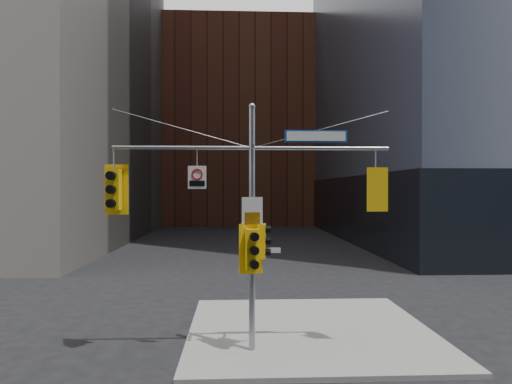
{
  "coord_description": "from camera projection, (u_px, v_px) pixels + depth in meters",
  "views": [
    {
      "loc": [
        -0.48,
        -11.17,
        4.79
      ],
      "look_at": [
        0.11,
        2.0,
        4.73
      ],
      "focal_mm": 32.0,
      "sensor_mm": 36.0,
      "label": 1
    }
  ],
  "objects": [
    {
      "name": "ground",
      "position": [
        255.0,
        384.0,
        11.21
      ],
      "size": [
        160.0,
        160.0,
        0.0
      ],
      "primitive_type": "plane",
      "color": "black",
      "rests_on": "ground"
    },
    {
      "name": "sidewalk_corner",
      "position": [
        309.0,
        330.0,
        15.29
      ],
      "size": [
        8.0,
        8.0,
        0.15
      ],
      "primitive_type": "cube",
      "color": "gray",
      "rests_on": "ground"
    },
    {
      "name": "brick_midrise",
      "position": [
        239.0,
        129.0,
        69.08
      ],
      "size": [
        26.0,
        20.0,
        28.0
      ],
      "primitive_type": "cube",
      "color": "brown",
      "rests_on": "ground"
    },
    {
      "name": "signal_assembly",
      "position": [
        252.0,
        203.0,
        13.18
      ],
      "size": [
        8.0,
        0.8,
        7.3
      ],
      "color": "gray",
      "rests_on": "ground"
    },
    {
      "name": "traffic_light_west_arm",
      "position": [
        114.0,
        189.0,
        13.01
      ],
      "size": [
        0.69,
        0.59,
        1.45
      ],
      "rotation": [
        0.0,
        0.0,
        -0.12
      ],
      "color": "yellow",
      "rests_on": "ground"
    },
    {
      "name": "traffic_light_east_arm",
      "position": [
        376.0,
        189.0,
        13.34
      ],
      "size": [
        0.61,
        0.47,
        1.28
      ],
      "rotation": [
        0.0,
        0.0,
        3.15
      ],
      "color": "yellow",
      "rests_on": "ground"
    },
    {
      "name": "traffic_light_pole_side",
      "position": [
        263.0,
        241.0,
        13.2
      ],
      "size": [
        0.41,
        0.35,
        1.0
      ],
      "rotation": [
        0.0,
        0.0,
        1.42
      ],
      "color": "yellow",
      "rests_on": "ground"
    },
    {
      "name": "traffic_light_pole_front",
      "position": [
        252.0,
        250.0,
        12.92
      ],
      "size": [
        0.68,
        0.62,
        1.44
      ],
      "rotation": [
        0.0,
        0.0,
        0.21
      ],
      "color": "yellow",
      "rests_on": "ground"
    },
    {
      "name": "street_sign_blade",
      "position": [
        316.0,
        136.0,
        13.25
      ],
      "size": [
        1.83,
        0.06,
        0.36
      ],
      "rotation": [
        0.0,
        0.0,
        0.0
      ],
      "color": "#104794",
      "rests_on": "ground"
    },
    {
      "name": "regulatory_sign_arm",
      "position": [
        197.0,
        177.0,
        13.08
      ],
      "size": [
        0.53,
        0.08,
        0.66
      ],
      "rotation": [
        0.0,
        0.0,
        -0.05
      ],
      "color": "silver",
      "rests_on": "ground"
    },
    {
      "name": "regulatory_sign_pole",
      "position": [
        252.0,
        211.0,
        13.06
      ],
      "size": [
        0.6,
        0.04,
        0.78
      ],
      "rotation": [
        0.0,
        0.0,
        0.0
      ],
      "color": "silver",
      "rests_on": "ground"
    },
    {
      "name": "street_blade_ew",
      "position": [
        268.0,
        250.0,
        13.21
      ],
      "size": [
        0.76,
        0.04,
        0.15
      ],
      "rotation": [
        0.0,
        0.0,
        0.01
      ],
      "color": "silver",
      "rests_on": "ground"
    },
    {
      "name": "street_blade_ns",
      "position": [
        252.0,
        258.0,
        13.64
      ],
      "size": [
        0.1,
        0.81,
        0.16
      ],
      "rotation": [
        0.0,
        0.0,
        -0.08
      ],
      "color": "#145926",
      "rests_on": "ground"
    }
  ]
}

